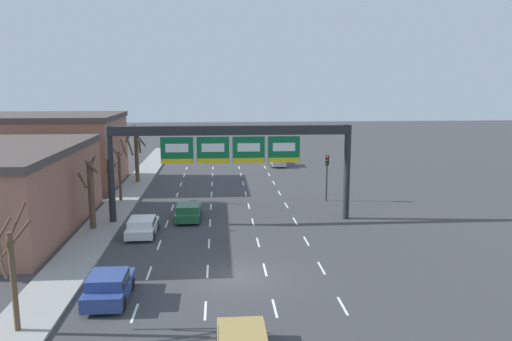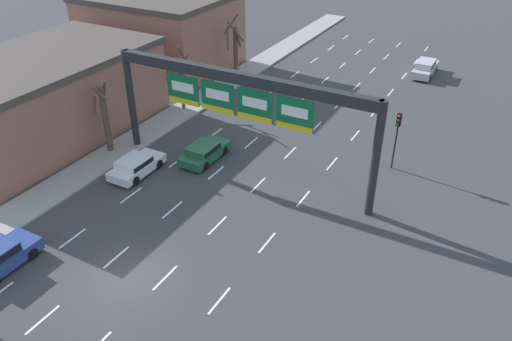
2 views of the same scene
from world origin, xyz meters
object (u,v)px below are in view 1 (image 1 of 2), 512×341
Objects in this scene: traffic_light_near_gantry at (327,168)px; tree_bare_third at (91,191)px; sign_gantry at (231,146)px; car_silver at (277,159)px; car_green at (188,211)px; tree_bare_second at (12,269)px; tree_bare_closest at (119,171)px; car_white at (142,226)px; car_blue at (109,286)px; tree_bare_furthest at (136,154)px.

tree_bare_third is (-18.95, -7.69, -0.12)m from traffic_light_near_gantry.
car_silver is at bearing 75.53° from sign_gantry.
tree_bare_third is at bearing -170.68° from sign_gantry.
tree_bare_second reaches higher than car_green.
tree_bare_second is (0.16, -24.04, 0.06)m from tree_bare_closest.
traffic_light_near_gantry is (15.16, 9.21, 2.32)m from car_white.
car_white is 0.74× the size of tree_bare_second.
tree_bare_third is (-6.79, -2.35, 2.21)m from car_green.
car_green is 0.76× the size of tree_bare_second.
tree_bare_second reaches higher than car_blue.
car_blue is at bearing -114.68° from sign_gantry.
traffic_light_near_gantry is 20.45m from tree_bare_third.
car_white is 17.89m from traffic_light_near_gantry.
traffic_light_near_gantry is 0.70× the size of tree_bare_furthest.
tree_bare_third is (-0.45, 15.26, -0.03)m from tree_bare_second.
tree_bare_second is at bearing -119.80° from sign_gantry.
tree_bare_third is at bearing 106.91° from car_blue.
tree_bare_second is (-3.34, -13.74, 2.23)m from car_white.
tree_bare_furthest is at bearing 112.83° from car_green.
sign_gantry reaches higher than tree_bare_second.
car_blue is 0.72× the size of tree_bare_second.
tree_bare_closest is (-18.66, 1.09, -0.15)m from traffic_light_near_gantry.
car_green is at bearing 78.21° from car_blue.
car_white is at bearing 89.70° from car_blue.
tree_bare_furthest is at bearing 99.97° from car_white.
traffic_light_near_gantry is at bearing -83.75° from car_silver.
car_blue is 41.79m from car_silver.
tree_bare_third is at bearing -160.92° from car_green.
car_silver is at bearing 71.79° from car_blue.
car_green is at bearing -111.76° from car_silver.
tree_bare_closest is at bearing 108.77° from car_white.
tree_bare_closest reaches higher than tree_bare_third.
car_blue is at bearing -83.73° from tree_bare_furthest.
car_white is at bearing -114.20° from car_silver.
tree_bare_second is (-9.69, -16.93, -2.98)m from sign_gantry.
car_blue is 4.92m from tree_bare_second.
tree_bare_third is at bearing -157.92° from traffic_light_near_gantry.
tree_bare_furthest is at bearing -148.33° from car_silver.
car_green is 13.49m from traffic_light_near_gantry.
car_green is at bearing 52.21° from car_white.
tree_bare_second is at bearing -103.65° from car_white.
car_green is 18.85m from tree_bare_second.
sign_gantry reaches higher than car_white.
car_blue is 25.22m from traffic_light_near_gantry.
car_white is (0.06, 10.77, -0.09)m from car_blue.
car_white is 0.69× the size of tree_bare_furthest.
tree_bare_furthest is (-3.26, 29.64, 2.37)m from car_blue.
traffic_light_near_gantry is 20.85m from tree_bare_furthest.
tree_bare_furthest is (-6.31, 15.00, 2.46)m from car_green.
tree_bare_third reaches higher than car_green.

